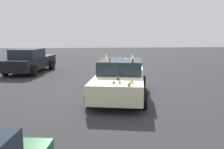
# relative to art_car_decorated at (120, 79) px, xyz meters

# --- Properties ---
(ground_plane) EXTENTS (60.00, 60.00, 0.00)m
(ground_plane) POSITION_rel_art_car_decorated_xyz_m (-0.06, 0.01, -0.71)
(ground_plane) COLOR #2D2D30
(art_car_decorated) EXTENTS (4.74, 2.64, 1.72)m
(art_car_decorated) POSITION_rel_art_car_decorated_xyz_m (0.00, 0.00, 0.00)
(art_car_decorated) COLOR beige
(art_car_decorated) RESTS_ON ground
(parked_sedan_row_back_far) EXTENTS (4.59, 2.65, 1.48)m
(parked_sedan_row_back_far) POSITION_rel_art_car_decorated_xyz_m (6.36, 4.92, 0.02)
(parked_sedan_row_back_far) COLOR black
(parked_sedan_row_back_far) RESTS_ON ground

